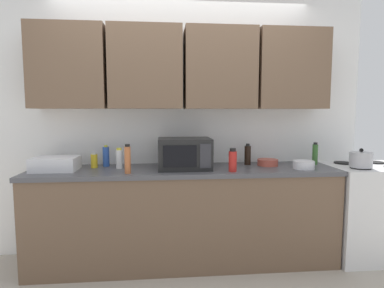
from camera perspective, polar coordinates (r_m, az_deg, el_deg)
The scene contains 15 objects.
wall_back_with_cabinets at distance 3.14m, azimuth -1.69°, elevation 8.73°, with size 3.68×0.38×2.60m.
counter_run at distance 3.06m, azimuth -1.34°, elevation -12.67°, with size 2.81×0.63×0.90m.
stove_range at distance 3.63m, azimuth 28.69°, elevation -10.41°, with size 0.76×0.64×0.91m.
kettle at distance 3.31m, azimuth 28.06°, elevation -2.48°, with size 0.20×0.20×0.18m.
microwave at distance 2.91m, azimuth -1.43°, elevation -1.72°, with size 0.48×0.37×0.28m.
dish_rack at distance 3.08m, azimuth -23.26°, elevation -3.27°, with size 0.38×0.30×0.12m, color silver.
bottle_spice_jar at distance 2.74m, azimuth -11.49°, elevation -2.72°, with size 0.05×0.05×0.25m.
bottle_green_oil at distance 3.38m, azimuth 21.22°, elevation -1.67°, with size 0.05×0.05×0.22m.
bottle_blue_cleaner at distance 3.15m, azimuth -15.18°, elevation -2.16°, with size 0.06×0.06×0.20m.
bottle_yellow_mustard at distance 3.10m, azimuth -17.16°, elevation -2.87°, with size 0.06×0.06×0.14m.
bottle_soy_dark at distance 3.18m, azimuth 9.96°, elevation -1.94°, with size 0.06×0.06×0.21m.
bottle_white_jar at distance 3.00m, azimuth -12.93°, elevation -2.57°, with size 0.06×0.06×0.19m.
bottle_red_sauce at distance 2.79m, azimuth 7.32°, elevation -2.97°, with size 0.07×0.07×0.20m.
bowl_ceramic_small at distance 3.18m, azimuth 13.42°, elevation -3.22°, with size 0.20×0.20×0.06m, color #B24C3D.
bowl_mixing_large at distance 3.10m, azimuth 19.41°, elevation -3.53°, with size 0.19×0.19×0.07m, color silver.
Camera 1 is at (-0.20, -3.19, 1.42)m, focal length 29.71 mm.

